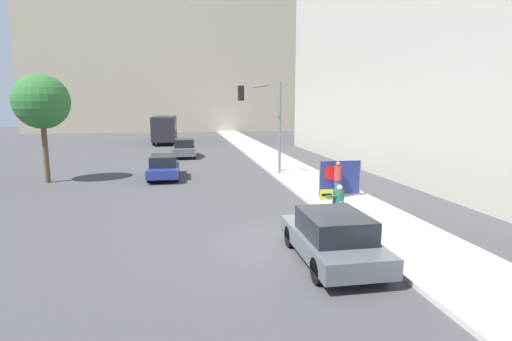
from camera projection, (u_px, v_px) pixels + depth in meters
ground_plane at (286, 246)px, 12.05m from camera, size 160.00×160.00×0.00m
sidewalk_curb at (286, 167)px, 27.28m from camera, size 3.18×90.00×0.14m
building_backdrop_far at (188, 40)px, 69.01m from camera, size 52.00×12.00×31.03m
building_backdrop_right at (434, 4)px, 26.53m from camera, size 10.00×32.00×21.84m
seated_protester at (339, 200)px, 14.74m from camera, size 0.98×0.77×1.17m
jogger_on_sidewalk at (338, 180)px, 17.65m from camera, size 0.34×0.34×1.64m
protest_banner at (340, 178)px, 17.98m from camera, size 1.99×0.06×1.62m
traffic_light_pole at (265, 112)px, 23.48m from camera, size 2.65×2.42×5.50m
parked_car_curbside at (333, 237)px, 10.72m from camera, size 1.83×4.13×1.38m
car_on_road_nearest at (164, 167)px, 23.33m from camera, size 1.72×4.42×1.37m
car_on_road_midblock at (184, 148)px, 33.23m from camera, size 1.81×4.53×1.52m
city_bus_on_road at (165, 127)px, 46.30m from camera, size 2.49×10.04×3.05m
street_tree_near_curb at (41, 102)px, 21.42m from camera, size 2.92×2.92×5.89m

